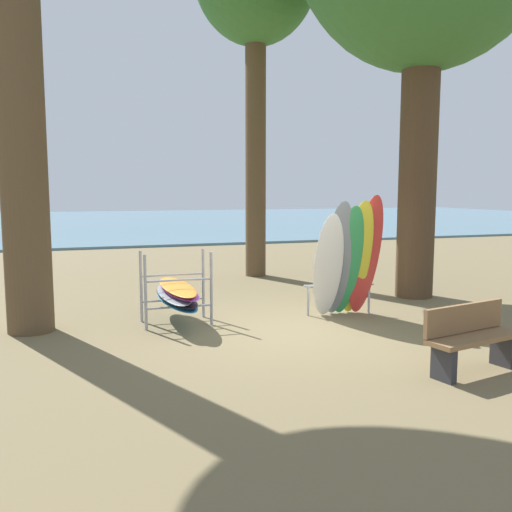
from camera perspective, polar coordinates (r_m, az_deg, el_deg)
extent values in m
plane|color=brown|center=(9.07, 3.47, -7.75)|extent=(80.00, 80.00, 0.00)
cube|color=slate|center=(40.13, -13.78, 3.50)|extent=(80.00, 36.00, 0.10)
cylinder|color=brown|center=(9.58, -23.22, 14.63)|extent=(0.73, 0.73, 7.34)
cylinder|color=#4C3823|center=(12.20, 16.44, 10.29)|extent=(0.78, 0.78, 6.14)
cylinder|color=brown|center=(14.64, -0.04, 11.17)|extent=(0.54, 0.54, 6.76)
ellipsoid|color=white|center=(9.76, 7.47, -1.04)|extent=(0.64, 0.77, 1.90)
ellipsoid|color=gray|center=(9.82, 8.45, -0.39)|extent=(0.71, 0.97, 2.11)
ellipsoid|color=#339E56|center=(9.89, 9.40, -0.59)|extent=(0.65, 0.93, 2.03)
ellipsoid|color=yellow|center=(9.96, 10.35, -0.32)|extent=(0.67, 0.98, 2.11)
ellipsoid|color=red|center=(10.03, 11.29, -0.03)|extent=(0.57, 0.83, 2.21)
cylinder|color=#9EA0A5|center=(10.11, 5.41, -4.63)|extent=(0.04, 0.04, 0.55)
cylinder|color=#9EA0A5|center=(10.46, 11.60, -4.36)|extent=(0.04, 0.04, 0.55)
cylinder|color=#9EA0A5|center=(10.22, 8.58, -2.99)|extent=(1.31, 0.26, 0.04)
cylinder|color=#9EA0A5|center=(9.15, -11.36, -3.72)|extent=(0.05, 0.05, 1.25)
cylinder|color=#9EA0A5|center=(9.35, -4.64, -3.39)|extent=(0.05, 0.05, 1.25)
cylinder|color=#9EA0A5|center=(9.74, -11.80, -3.10)|extent=(0.05, 0.05, 1.25)
cylinder|color=#9EA0A5|center=(9.92, -5.47, -2.80)|extent=(0.05, 0.05, 1.25)
cylinder|color=#9EA0A5|center=(9.29, -7.94, -5.23)|extent=(1.10, 0.04, 0.04)
cylinder|color=#9EA0A5|center=(9.20, -7.98, -2.49)|extent=(1.10, 0.04, 0.04)
cylinder|color=#9EA0A5|center=(9.86, -8.58, -4.52)|extent=(1.10, 0.04, 0.04)
cylinder|color=#9EA0A5|center=(9.79, -8.63, -1.94)|extent=(1.10, 0.04, 0.04)
ellipsoid|color=#2D8ED1|center=(9.57, -8.24, -4.58)|extent=(0.61, 2.12, 0.06)
ellipsoid|color=black|center=(9.55, -8.29, -4.23)|extent=(0.64, 2.13, 0.06)
ellipsoid|color=gray|center=(9.54, -8.50, -3.89)|extent=(0.55, 2.11, 0.06)
ellipsoid|color=purple|center=(9.54, -8.00, -3.51)|extent=(0.57, 2.12, 0.06)
ellipsoid|color=orange|center=(9.53, -8.16, -3.16)|extent=(0.52, 2.10, 0.06)
cube|color=#2D2D33|center=(7.10, 18.83, -10.53)|extent=(0.16, 0.33, 0.42)
cube|color=#2D2D33|center=(7.95, 24.16, -8.88)|extent=(0.16, 0.33, 0.42)
cube|color=olive|center=(7.45, 21.74, -7.90)|extent=(1.45, 0.68, 0.06)
cube|color=olive|center=(7.51, 20.72, -6.01)|extent=(1.38, 0.35, 0.36)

